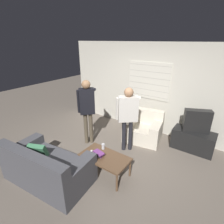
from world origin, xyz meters
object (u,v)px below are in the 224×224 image
(person_right_standing, at_px, (128,112))
(tv, at_px, (197,121))
(spare_remote, at_px, (91,152))
(soda_can, at_px, (103,146))
(person_left_standing, at_px, (87,105))
(couch_blue, at_px, (46,168))
(book_stack, at_px, (99,154))
(coffee_table, at_px, (105,158))
(armchair_beige, at_px, (144,129))

(person_right_standing, bearing_deg, tv, -4.74)
(spare_remote, bearing_deg, tv, 27.33)
(tv, distance_m, soda_can, 2.32)
(tv, height_order, person_left_standing, person_left_standing)
(tv, bearing_deg, person_left_standing, 4.08)
(couch_blue, relative_size, person_right_standing, 1.10)
(soda_can, bearing_deg, book_stack, -71.09)
(tv, bearing_deg, book_stack, 31.85)
(spare_remote, bearing_deg, coffee_table, -12.41)
(armchair_beige, height_order, soda_can, armchair_beige)
(spare_remote, bearing_deg, person_right_standing, 53.68)
(couch_blue, bearing_deg, armchair_beige, 65.54)
(coffee_table, height_order, book_stack, book_stack)
(spare_remote, bearing_deg, book_stack, -22.51)
(book_stack, bearing_deg, person_left_standing, 142.01)
(person_right_standing, bearing_deg, book_stack, -130.41)
(book_stack, xyz_separation_m, spare_remote, (-0.20, -0.01, -0.04))
(person_right_standing, bearing_deg, spare_remote, -140.96)
(tv, distance_m, person_left_standing, 2.69)
(person_left_standing, bearing_deg, spare_remote, -91.88)
(coffee_table, height_order, person_left_standing, person_left_standing)
(book_stack, xyz_separation_m, soda_can, (-0.09, 0.25, 0.01))
(person_right_standing, relative_size, book_stack, 6.39)
(coffee_table, relative_size, person_left_standing, 0.58)
(coffee_table, xyz_separation_m, person_right_standing, (-0.09, 1.03, 0.64))
(person_left_standing, height_order, spare_remote, person_left_standing)
(armchair_beige, height_order, tv, tv)
(tv, xyz_separation_m, spare_remote, (-1.58, -2.04, -0.36))
(armchair_beige, xyz_separation_m, person_left_standing, (-1.11, -1.04, 0.78))
(couch_blue, xyz_separation_m, armchair_beige, (0.83, 2.55, -0.00))
(spare_remote, bearing_deg, soda_can, 40.40)
(armchair_beige, distance_m, person_left_standing, 1.71)
(tv, relative_size, person_left_standing, 0.37)
(couch_blue, xyz_separation_m, coffee_table, (0.81, 0.81, 0.08))
(couch_blue, distance_m, person_left_standing, 1.73)
(coffee_table, height_order, person_right_standing, person_right_standing)
(armchair_beige, distance_m, soda_can, 1.58)
(person_left_standing, bearing_deg, book_stack, -84.95)
(couch_blue, relative_size, tv, 2.81)
(person_left_standing, relative_size, soda_can, 13.60)
(book_stack, bearing_deg, tv, 55.99)
(couch_blue, bearing_deg, tv, 46.80)
(soda_can, xyz_separation_m, spare_remote, (-0.12, -0.26, -0.05))
(coffee_table, distance_m, soda_can, 0.29)
(tv, height_order, book_stack, tv)
(coffee_table, relative_size, book_stack, 3.95)
(couch_blue, relative_size, book_stack, 7.02)
(book_stack, bearing_deg, person_right_standing, 89.22)
(armchair_beige, xyz_separation_m, spare_remote, (-0.33, -1.81, 0.13))
(coffee_table, xyz_separation_m, book_stack, (-0.10, -0.06, 0.10))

